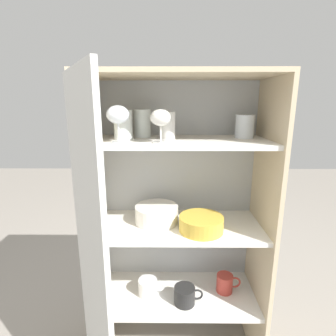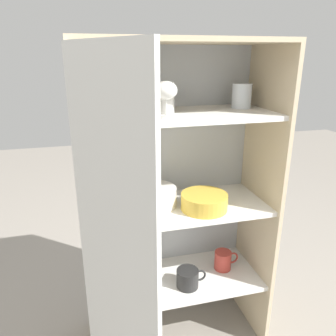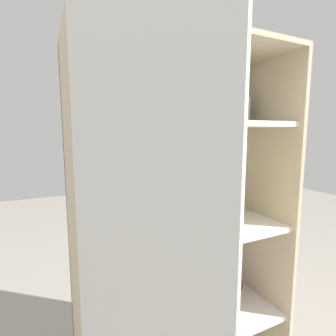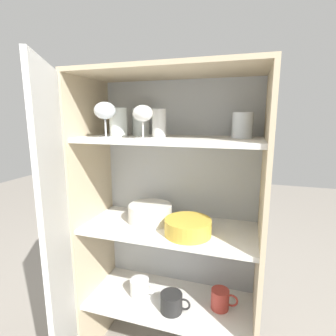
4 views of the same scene
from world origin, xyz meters
TOP-DOWN VIEW (x-y plane):
  - cupboard_back_panel at (0.00, 0.34)m, footprint 0.80×0.02m
  - cupboard_side_left at (-0.39, 0.17)m, footprint 0.02×0.37m
  - cupboard_side_right at (0.39, 0.17)m, footprint 0.02×0.37m
  - cupboard_top_panel at (0.00, 0.17)m, footprint 0.80×0.37m
  - shelf_board_lower at (0.00, 0.17)m, footprint 0.76×0.33m
  - shelf_board_middle at (0.00, 0.17)m, footprint 0.76×0.33m
  - shelf_board_upper at (0.00, 0.17)m, footprint 0.76×0.33m
  - cupboard_door at (-0.30, -0.19)m, footprint 0.21×0.35m
  - tumbler_glass_0 at (-0.24, 0.17)m, footprint 0.08×0.08m
  - tumbler_glass_1 at (0.29, 0.22)m, footprint 0.08×0.08m
  - tumbler_glass_2 at (-0.05, 0.17)m, footprint 0.06×0.06m
  - tumbler_glass_3 at (-0.17, 0.25)m, footprint 0.08×0.08m
  - wine_glass_0 at (-0.08, 0.06)m, footprint 0.08×0.08m
  - wine_glass_1 at (-0.24, 0.06)m, footprint 0.09×0.09m
  - plate_stack_white at (-0.10, 0.19)m, footprint 0.20×0.20m
  - mixing_bowl_large at (0.10, 0.11)m, footprint 0.20×0.20m
  - coffee_mug_primary at (0.24, 0.18)m, footprint 0.12×0.08m
  - coffee_mug_extra_1 at (-0.15, 0.16)m, footprint 0.13×0.09m
  - coffee_mug_extra_2 at (0.03, 0.10)m, footprint 0.14×0.10m

SIDE VIEW (x-z plane):
  - shelf_board_lower at x=0.00m, z-range 0.31..0.33m
  - coffee_mug_extra_1 at x=-0.15m, z-range 0.33..0.41m
  - coffee_mug_extra_2 at x=0.03m, z-range 0.33..0.41m
  - coffee_mug_primary at x=0.24m, z-range 0.33..0.42m
  - cupboard_back_panel at x=0.00m, z-range 0.00..1.36m
  - cupboard_side_left at x=-0.39m, z-range 0.00..1.36m
  - cupboard_side_right at x=0.39m, z-range 0.00..1.36m
  - cupboard_door at x=-0.30m, z-range 0.00..1.36m
  - shelf_board_middle at x=0.00m, z-range 0.68..0.70m
  - mixing_bowl_large at x=0.10m, z-range 0.71..0.77m
  - plate_stack_white at x=-0.10m, z-range 0.70..0.78m
  - shelf_board_upper at x=0.00m, z-range 1.08..1.10m
  - tumbler_glass_1 at x=0.29m, z-range 1.10..1.21m
  - tumbler_glass_2 at x=-0.05m, z-range 1.10..1.22m
  - tumbler_glass_0 at x=-0.24m, z-range 1.10..1.23m
  - tumbler_glass_3 at x=-0.17m, z-range 1.10..1.23m
  - wine_glass_0 at x=-0.08m, z-range 1.13..1.26m
  - wine_glass_1 at x=-0.24m, z-range 1.14..1.28m
  - cupboard_top_panel at x=0.00m, z-range 1.36..1.38m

